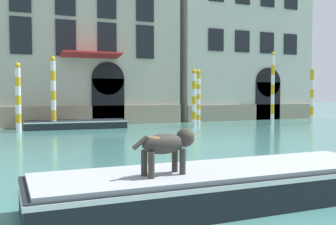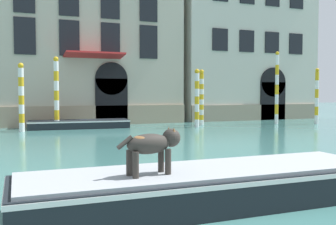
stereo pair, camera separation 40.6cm
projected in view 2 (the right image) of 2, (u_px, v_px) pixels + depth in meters
The scene contains 11 objects.
palazzo_left at pixel (82, 9), 26.59m from camera, with size 12.53×7.40×15.43m.
palazzo_right at pixel (237, 41), 31.24m from camera, with size 10.87×6.13×12.29m.
boat_foreground at pixel (208, 185), 7.18m from camera, with size 6.94×1.99×0.67m.
dog_on_deck at pixel (153, 144), 6.58m from camera, with size 1.17×0.46×0.78m.
boat_moored_near_palazzo at pixel (79, 124), 22.37m from camera, with size 5.70×2.09×0.47m.
mooring_pole_0 at pixel (202, 97), 24.44m from camera, with size 0.28×0.28×3.46m.
mooring_pole_1 at pixel (21, 97), 20.23m from camera, with size 0.29×0.29×3.56m.
mooring_pole_2 at pixel (56, 93), 21.53m from camera, with size 0.28×0.28×4.00m.
mooring_pole_3 at pixel (277, 88), 25.31m from camera, with size 0.24×0.24×4.66m.
mooring_pole_4 at pixel (317, 96), 25.26m from camera, with size 0.24×0.24×3.59m.
mooring_pole_5 at pixel (197, 98), 23.02m from camera, with size 0.28×0.28×3.41m.
Camera 2 is at (-2.28, -0.24, 2.06)m, focal length 42.00 mm.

